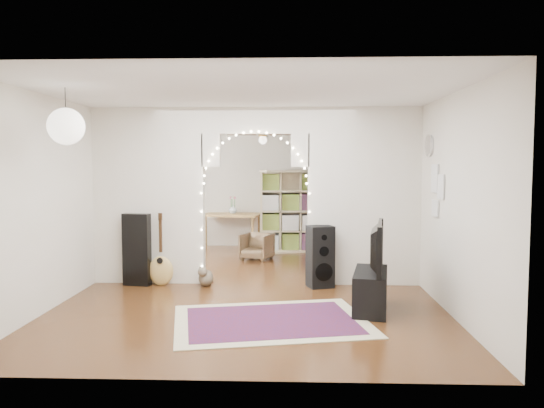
{
  "coord_description": "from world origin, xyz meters",
  "views": [
    {
      "loc": [
        0.56,
        -8.11,
        1.84
      ],
      "look_at": [
        0.24,
        0.3,
        1.21
      ],
      "focal_mm": 35.0,
      "sensor_mm": 36.0,
      "label": 1
    }
  ],
  "objects_px": {
    "acoustic_guitar": "(161,259)",
    "media_console": "(370,291)",
    "floor_speaker": "(320,257)",
    "bookcase": "(300,211)",
    "dining_chair_left": "(257,246)",
    "dining_table": "(233,217)",
    "dining_chair_right": "(331,264)"
  },
  "relations": [
    {
      "from": "dining_table",
      "to": "bookcase",
      "type": "bearing_deg",
      "value": -8.31
    },
    {
      "from": "acoustic_guitar",
      "to": "media_console",
      "type": "bearing_deg",
      "value": -10.56
    },
    {
      "from": "media_console",
      "to": "dining_chair_right",
      "type": "bearing_deg",
      "value": 111.37
    },
    {
      "from": "bookcase",
      "to": "dining_chair_left",
      "type": "bearing_deg",
      "value": -153.31
    },
    {
      "from": "floor_speaker",
      "to": "media_console",
      "type": "distance_m",
      "value": 1.39
    },
    {
      "from": "acoustic_guitar",
      "to": "dining_table",
      "type": "relative_size",
      "value": 0.72
    },
    {
      "from": "floor_speaker",
      "to": "media_console",
      "type": "xyz_separation_m",
      "value": [
        0.57,
        -1.25,
        -0.21
      ]
    },
    {
      "from": "acoustic_guitar",
      "to": "bookcase",
      "type": "height_order",
      "value": "bookcase"
    },
    {
      "from": "dining_table",
      "to": "dining_chair_right",
      "type": "relative_size",
      "value": 2.6
    },
    {
      "from": "floor_speaker",
      "to": "dining_chair_left",
      "type": "height_order",
      "value": "floor_speaker"
    },
    {
      "from": "floor_speaker",
      "to": "bookcase",
      "type": "xyz_separation_m",
      "value": [
        -0.25,
        3.29,
        0.4
      ]
    },
    {
      "from": "acoustic_guitar",
      "to": "bookcase",
      "type": "relative_size",
      "value": 0.55
    },
    {
      "from": "floor_speaker",
      "to": "media_console",
      "type": "height_order",
      "value": "floor_speaker"
    },
    {
      "from": "media_console",
      "to": "dining_chair_left",
      "type": "xyz_separation_m",
      "value": [
        -1.67,
        3.52,
        0.0
      ]
    },
    {
      "from": "dining_table",
      "to": "dining_chair_left",
      "type": "xyz_separation_m",
      "value": [
        0.63,
        -1.49,
        -0.43
      ]
    },
    {
      "from": "media_console",
      "to": "dining_chair_right",
      "type": "relative_size",
      "value": 1.99
    },
    {
      "from": "dining_chair_right",
      "to": "acoustic_guitar",
      "type": "bearing_deg",
      "value": -165.69
    },
    {
      "from": "dining_table",
      "to": "dining_chair_right",
      "type": "distance_m",
      "value": 3.73
    },
    {
      "from": "media_console",
      "to": "dining_chair_left",
      "type": "height_order",
      "value": "dining_chair_left"
    },
    {
      "from": "media_console",
      "to": "dining_chair_left",
      "type": "distance_m",
      "value": 3.89
    },
    {
      "from": "dining_chair_right",
      "to": "dining_table",
      "type": "bearing_deg",
      "value": 123.02
    },
    {
      "from": "floor_speaker",
      "to": "dining_chair_right",
      "type": "bearing_deg",
      "value": 52.79
    },
    {
      "from": "acoustic_guitar",
      "to": "media_console",
      "type": "height_order",
      "value": "acoustic_guitar"
    },
    {
      "from": "bookcase",
      "to": "dining_table",
      "type": "distance_m",
      "value": 1.57
    },
    {
      "from": "media_console",
      "to": "bookcase",
      "type": "height_order",
      "value": "bookcase"
    },
    {
      "from": "floor_speaker",
      "to": "bookcase",
      "type": "bearing_deg",
      "value": 75.98
    },
    {
      "from": "media_console",
      "to": "dining_table",
      "type": "relative_size",
      "value": 0.76
    },
    {
      "from": "floor_speaker",
      "to": "dining_chair_right",
      "type": "xyz_separation_m",
      "value": [
        0.21,
        0.6,
        -0.23
      ]
    },
    {
      "from": "acoustic_guitar",
      "to": "dining_chair_right",
      "type": "height_order",
      "value": "acoustic_guitar"
    },
    {
      "from": "bookcase",
      "to": "dining_chair_right",
      "type": "height_order",
      "value": "bookcase"
    },
    {
      "from": "dining_table",
      "to": "dining_chair_right",
      "type": "bearing_deg",
      "value": -49.47
    },
    {
      "from": "dining_chair_left",
      "to": "bookcase",
      "type": "bearing_deg",
      "value": 69.97
    }
  ]
}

